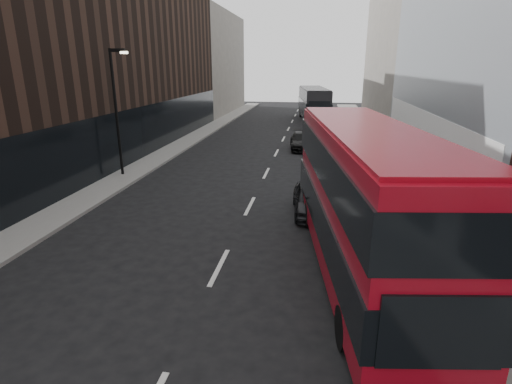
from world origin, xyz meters
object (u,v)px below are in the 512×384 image
at_px(car_a, 311,199).
at_px(car_c, 302,141).
at_px(street_lamp, 117,104).
at_px(red_bus, 364,195).
at_px(grey_bus, 313,103).
at_px(car_b, 332,151).

height_order(car_a, car_c, car_a).
bearing_deg(street_lamp, red_bus, -37.12).
relative_size(red_bus, grey_bus, 0.97).
xyz_separation_m(red_bus, grey_bus, (-2.06, 36.58, -0.53)).
xyz_separation_m(street_lamp, car_c, (10.03, 9.78, -3.54)).
bearing_deg(car_b, street_lamp, -159.86).
bearing_deg(street_lamp, car_a, -22.12).
relative_size(car_a, car_c, 0.88).
bearing_deg(car_c, car_b, -68.13).
relative_size(street_lamp, red_bus, 0.60).
relative_size(grey_bus, car_c, 2.72).
xyz_separation_m(grey_bus, car_c, (-0.55, -17.23, -1.39)).
xyz_separation_m(street_lamp, red_bus, (12.65, -9.57, -1.62)).
distance_m(red_bus, car_c, 19.62).
relative_size(street_lamp, car_a, 1.81).
height_order(red_bus, grey_bus, red_bus).
bearing_deg(car_a, grey_bus, 85.93).
distance_m(red_bus, car_a, 5.65).
relative_size(red_bus, car_c, 2.65).
bearing_deg(car_b, car_c, 112.62).
bearing_deg(red_bus, street_lamp, 135.00).
relative_size(car_b, car_c, 1.08).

